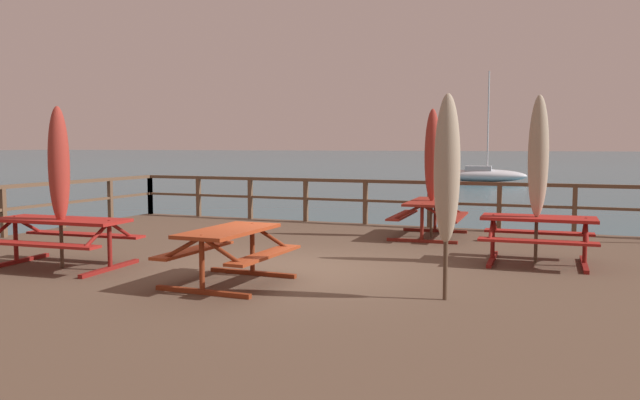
% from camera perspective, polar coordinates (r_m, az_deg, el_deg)
% --- Properties ---
extents(ground_plane, '(600.00, 600.00, 0.00)m').
position_cam_1_polar(ground_plane, '(10.26, -1.89, -9.62)').
color(ground_plane, '#2D5B6B').
extents(wooden_deck, '(14.46, 11.85, 0.65)m').
position_cam_1_polar(wooden_deck, '(10.18, -1.89, -7.85)').
color(wooden_deck, brown).
rests_on(wooden_deck, ground).
extents(railing_waterside_far, '(14.26, 0.10, 1.09)m').
position_cam_1_polar(railing_waterside_far, '(15.44, 6.81, 0.44)').
color(railing_waterside_far, brown).
rests_on(railing_waterside_far, wooden_deck).
extents(picnic_table_front_left, '(2.24, 1.53, 0.78)m').
position_cam_1_polar(picnic_table_front_left, '(10.94, -21.88, -2.57)').
color(picnic_table_front_left, maroon).
rests_on(picnic_table_front_left, wooden_deck).
extents(picnic_table_mid_left, '(1.83, 1.48, 0.78)m').
position_cam_1_polar(picnic_table_mid_left, '(11.00, 18.69, -2.50)').
color(picnic_table_mid_left, maroon).
rests_on(picnic_table_mid_left, wooden_deck).
extents(picnic_table_back_left, '(1.42, 1.72, 0.78)m').
position_cam_1_polar(picnic_table_back_left, '(9.00, -8.05, -3.90)').
color(picnic_table_back_left, '#993819').
rests_on(picnic_table_back_left, wooden_deck).
extents(picnic_table_front_right, '(1.50, 2.07, 0.78)m').
position_cam_1_polar(picnic_table_front_right, '(13.65, 9.59, -0.91)').
color(picnic_table_front_right, maroon).
rests_on(picnic_table_front_right, wooden_deck).
extents(patio_umbrella_tall_front, '(0.32, 0.32, 2.52)m').
position_cam_1_polar(patio_umbrella_tall_front, '(10.76, -22.04, 2.83)').
color(patio_umbrella_tall_front, '#4C3828').
rests_on(patio_umbrella_tall_front, wooden_deck).
extents(patio_umbrella_tall_back_left, '(0.32, 0.32, 2.71)m').
position_cam_1_polar(patio_umbrella_tall_back_left, '(10.89, 18.70, 3.61)').
color(patio_umbrella_tall_back_left, '#4C3828').
rests_on(patio_umbrella_tall_back_left, wooden_deck).
extents(patio_umbrella_short_mid, '(0.32, 0.32, 2.54)m').
position_cam_1_polar(patio_umbrella_short_mid, '(8.03, 11.14, 2.65)').
color(patio_umbrella_short_mid, '#4C3828').
rests_on(patio_umbrella_short_mid, wooden_deck).
extents(patio_umbrella_tall_mid_right, '(0.32, 0.32, 2.67)m').
position_cam_1_polar(patio_umbrella_tall_mid_right, '(13.59, 9.88, 3.86)').
color(patio_umbrella_tall_mid_right, '#4C3828').
rests_on(patio_umbrella_tall_mid_right, wooden_deck).
extents(sailboat_distant, '(6.13, 2.22, 7.72)m').
position_cam_1_polar(sailboat_distant, '(46.85, 14.13, 2.18)').
color(sailboat_distant, silver).
rests_on(sailboat_distant, ground).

